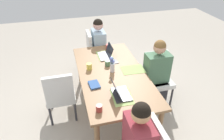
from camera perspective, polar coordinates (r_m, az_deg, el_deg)
ground_plane at (r=3.65m, az=-0.00°, el=-10.37°), size 10.00×10.00×0.00m
dining_table at (r=3.23m, az=-0.00°, el=-1.84°), size 1.95×1.01×0.73m
chair_near_left_mid at (r=3.64m, az=12.43°, el=-1.36°), size 0.44×0.44×0.90m
person_near_left_mid at (r=3.55m, az=12.12°, el=-1.79°), size 0.36×0.40×1.19m
chair_head_right_left_far at (r=4.37m, az=-4.76°, el=5.51°), size 0.44×0.44×0.90m
person_head_right_left_far at (r=4.32m, az=-3.65°, el=5.60°), size 0.40×0.36×1.19m
chair_far_right_near at (r=3.24m, az=-14.23°, el=-6.48°), size 0.44×0.44×0.90m
flower_vase at (r=3.15m, az=0.07°, el=1.62°), size 0.09×0.08×0.27m
placemat_head_left_left_near at (r=2.73m, az=2.83°, el=-7.44°), size 0.37×0.27×0.00m
placemat_near_left_mid at (r=3.28m, az=5.87°, el=0.11°), size 0.28×0.37×0.00m
placemat_head_right_left_far at (r=3.67m, az=-2.03°, el=4.07°), size 0.36×0.26×0.00m
laptop_head_left_left_near at (r=2.73m, az=2.20°, el=-6.34°), size 0.32×0.22×0.20m
laptop_head_right_left_far at (r=3.62m, az=-1.56°, el=4.41°), size 0.32×0.22×0.21m
coffee_mug_near_left at (r=2.51m, az=-3.61°, el=-10.57°), size 0.08×0.08×0.09m
coffee_mug_near_right at (r=3.89m, az=-1.11°, el=6.53°), size 0.09×0.09×0.09m
coffee_mug_centre_left at (r=3.27m, az=-6.36°, el=0.98°), size 0.09×0.09×0.10m
coffee_mug_centre_right at (r=3.35m, az=-1.26°, el=1.91°), size 0.09×0.09×0.09m
book_red_cover at (r=2.93m, az=-4.99°, el=-4.08°), size 0.21×0.16×0.02m
phone_black at (r=3.48m, az=0.97°, el=2.43°), size 0.16×0.09×0.01m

